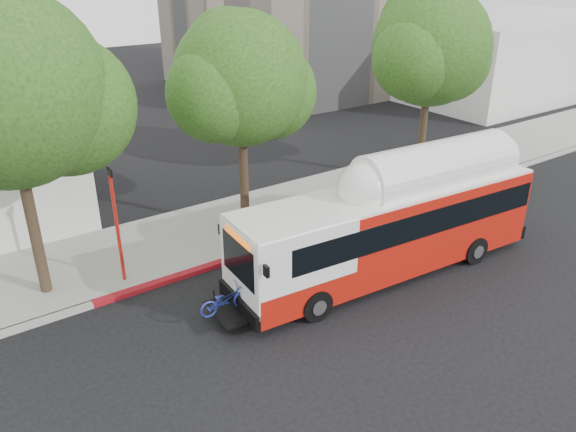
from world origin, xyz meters
name	(u,v)px	position (x,y,z in m)	size (l,w,h in m)	color
ground	(361,283)	(0.00, 0.00, 0.00)	(120.00, 120.00, 0.00)	black
sidewalk	(260,216)	(0.00, 6.50, 0.07)	(60.00, 5.00, 0.15)	gray
curb_strip	(295,239)	(0.00, 3.90, 0.07)	(60.00, 0.30, 0.15)	gray
red_curb_segment	(228,260)	(-3.00, 3.90, 0.08)	(10.00, 0.32, 0.16)	maroon
street_tree_left	(23,94)	(-8.53, 5.56, 6.60)	(6.67, 5.80, 9.74)	#2D2116
street_tree_mid	(249,83)	(-0.59, 6.06, 5.91)	(5.75, 5.00, 8.62)	#2D2116
street_tree_right	(436,51)	(9.44, 5.86, 6.26)	(6.21, 5.40, 9.18)	#2D2116
horizon_block	(508,55)	(30.00, 16.00, 3.00)	(20.00, 12.00, 6.00)	silver
transit_bus	(390,229)	(1.29, 0.08, 1.69)	(12.38, 3.29, 3.62)	#AF160C
signal_pole	(117,227)	(-6.64, 4.68, 2.14)	(0.12, 0.39, 4.17)	red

